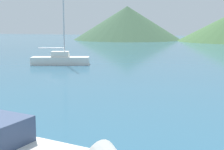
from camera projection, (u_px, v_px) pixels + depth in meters
name	position (u px, v px, depth m)	size (l,w,h in m)	color
sailboat_middle	(60.00, 59.00, 31.41)	(5.93, 3.29, 10.89)	white
hill_west	(127.00, 23.00, 86.20)	(29.58, 29.58, 9.15)	#38563D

